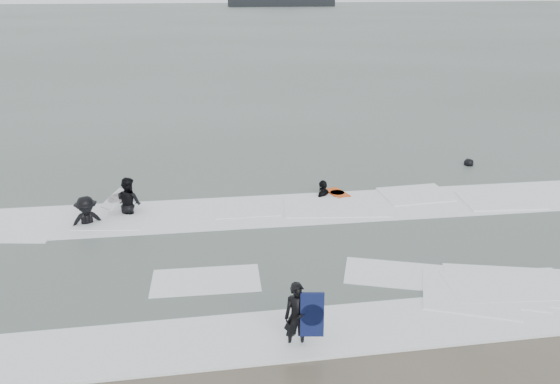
{
  "coord_description": "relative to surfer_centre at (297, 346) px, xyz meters",
  "views": [
    {
      "loc": [
        -2.07,
        -10.27,
        7.19
      ],
      "look_at": [
        0.0,
        5.0,
        1.1
      ],
      "focal_mm": 35.0,
      "sensor_mm": 36.0,
      "label": 1
    }
  ],
  "objects": [
    {
      "name": "ground",
      "position": [
        0.46,
        0.99,
        0.0
      ],
      "size": [
        320.0,
        320.0,
        0.0
      ],
      "primitive_type": "plane",
      "color": "brown",
      "rests_on": "ground"
    },
    {
      "name": "surfer_right_near",
      "position": [
        2.28,
        8.13,
        0.0
      ],
      "size": [
        0.99,
        1.07,
        1.76
      ],
      "primitive_type": "imported",
      "rotation": [
        0.0,
        0.0,
        -2.26
      ],
      "color": "black",
      "rests_on": "ground"
    },
    {
      "name": "surfer_centre",
      "position": [
        0.0,
        0.0,
        0.0
      ],
      "size": [
        0.56,
        0.37,
        1.52
      ],
      "primitive_type": "imported",
      "rotation": [
        0.0,
        0.0,
        -0.02
      ],
      "color": "black",
      "rests_on": "ground"
    },
    {
      "name": "bodyboards",
      "position": [
        -0.55,
        5.22,
        0.5
      ],
      "size": [
        8.33,
        8.9,
        1.25
      ],
      "color": "#0E1642",
      "rests_on": "ground"
    },
    {
      "name": "surfer_breaker",
      "position": [
        -5.44,
        6.65,
        0.0
      ],
      "size": [
        1.36,
        1.07,
        1.85
      ],
      "primitive_type": "imported",
      "rotation": [
        0.0,
        0.0,
        0.37
      ],
      "color": "black",
      "rests_on": "ground"
    },
    {
      "name": "vessel_horizon",
      "position": [
        18.8,
        138.96,
        1.39
      ],
      "size": [
        27.51,
        4.91,
        3.73
      ],
      "color": "black",
      "rests_on": "ground"
    },
    {
      "name": "surfer_right_far",
      "position": [
        8.81,
        10.52,
        0.0
      ],
      "size": [
        0.79,
        0.58,
        1.48
      ],
      "primitive_type": "imported",
      "rotation": [
        0.0,
        0.0,
        -2.99
      ],
      "color": "black",
      "rests_on": "ground"
    },
    {
      "name": "sea",
      "position": [
        0.46,
        80.99,
        0.06
      ],
      "size": [
        320.0,
        320.0,
        0.0
      ],
      "primitive_type": "plane",
      "color": "#47544C",
      "rests_on": "ground"
    },
    {
      "name": "surfer_wading",
      "position": [
        -4.27,
        7.5,
        0.0
      ],
      "size": [
        1.11,
        1.09,
        1.81
      ],
      "primitive_type": "imported",
      "rotation": [
        0.0,
        0.0,
        2.45
      ],
      "color": "black",
      "rests_on": "ground"
    },
    {
      "name": "surf_foam",
      "position": [
        0.46,
        4.69,
        0.04
      ],
      "size": [
        30.03,
        9.06,
        0.09
      ],
      "color": "white",
      "rests_on": "ground"
    }
  ]
}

